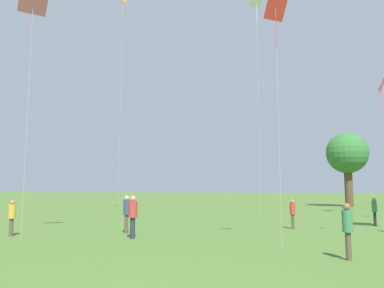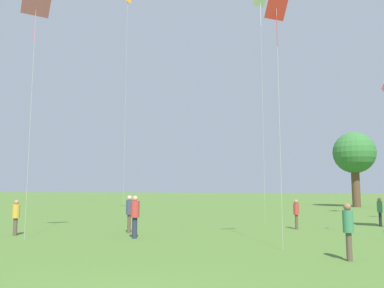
% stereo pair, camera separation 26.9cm
% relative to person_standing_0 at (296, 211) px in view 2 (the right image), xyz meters
% --- Properties ---
extents(person_standing_0, '(0.33, 0.33, 1.55)m').
position_rel_person_standing_0_xyz_m(person_standing_0, '(0.00, 0.00, 0.00)').
color(person_standing_0, brown).
rests_on(person_standing_0, ground).
extents(person_standing_1, '(0.41, 0.41, 1.62)m').
position_rel_person_standing_0_xyz_m(person_standing_1, '(-12.68, -5.74, 0.03)').
color(person_standing_1, brown).
rests_on(person_standing_1, ground).
extents(person_standing_4, '(0.39, 0.39, 1.72)m').
position_rel_person_standing_0_xyz_m(person_standing_4, '(1.21, -8.53, 0.10)').
color(person_standing_4, brown).
rests_on(person_standing_4, ground).
extents(person_standing_5, '(0.52, 0.52, 1.84)m').
position_rel_person_standing_0_xyz_m(person_standing_5, '(-6.98, -5.34, 0.15)').
color(person_standing_5, '#282D42').
rests_on(person_standing_5, ground).
extents(person_standing_6, '(0.36, 0.36, 1.61)m').
position_rel_person_standing_0_xyz_m(person_standing_6, '(4.67, 2.55, 0.04)').
color(person_standing_6, black).
rests_on(person_standing_6, ground).
extents(person_standing_7, '(0.36, 0.36, 1.80)m').
position_rel_person_standing_0_xyz_m(person_standing_7, '(-7.97, -3.63, 0.16)').
color(person_standing_7, brown).
rests_on(person_standing_7, ground).
extents(kite_0, '(0.92, 0.81, 9.29)m').
position_rel_person_standing_0_xyz_m(kite_0, '(-0.73, -7.06, 7.64)').
color(kite_0, red).
rests_on(kite_0, ground).
extents(kite_2, '(0.41, 0.87, 19.28)m').
position_rel_person_standing_0_xyz_m(kite_2, '(-13.53, 8.27, 16.67)').
color(kite_2, orange).
rests_on(kite_2, ground).
extents(kite_4, '(1.12, 1.08, 15.20)m').
position_rel_person_standing_0_xyz_m(kite_4, '(-1.78, 3.58, 13.20)').
color(kite_4, white).
rests_on(kite_4, ground).
extents(kite_6, '(1.53, 1.52, 10.75)m').
position_rel_person_standing_0_xyz_m(kite_6, '(-11.23, -6.97, 9.22)').
color(kite_6, pink).
rests_on(kite_6, ground).
extents(distant_tree_0, '(4.69, 4.69, 8.50)m').
position_rel_person_standing_0_xyz_m(distant_tree_0, '(7.44, 24.80, 5.08)').
color(distant_tree_0, brown).
rests_on(distant_tree_0, ground).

